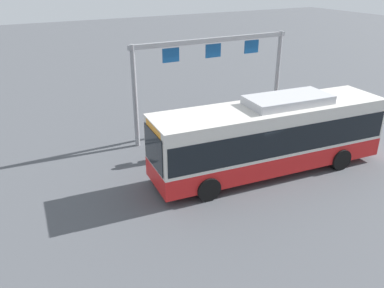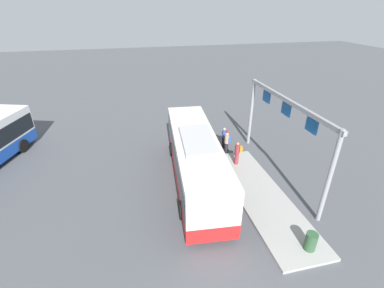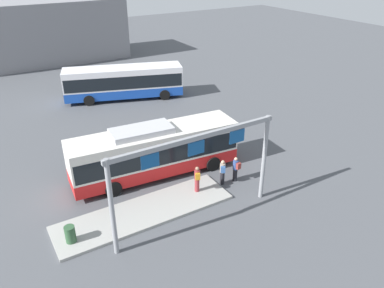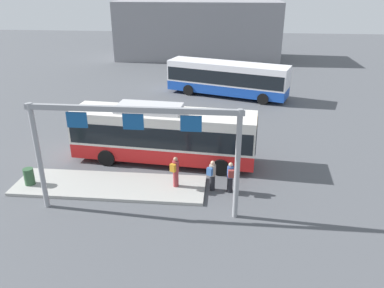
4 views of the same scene
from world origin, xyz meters
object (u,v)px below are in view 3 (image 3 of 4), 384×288
Objects in this scene: person_waiting_mid at (197,179)px; person_boarding at (236,169)px; trash_bin at (70,234)px; person_waiting_near at (223,172)px; bus_background_left at (124,81)px; bus_main at (155,150)px.

person_boarding is at bearing -66.48° from person_waiting_mid.
person_waiting_mid is at bearing 3.60° from trash_bin.
bus_background_left is at bearing 28.94° from person_waiting_near.
person_waiting_near is 1.89m from person_waiting_mid.
person_waiting_mid is (-1.88, -0.07, 0.16)m from person_waiting_near.
person_waiting_mid is 1.86× the size of trash_bin.
person_boarding is 1.86× the size of trash_bin.
person_waiting_near is at bearing 76.46° from person_boarding.
person_waiting_near is at bearing -41.55° from bus_main.
bus_main is at bearing -85.71° from bus_background_left.
person_waiting_near is 9.54m from trash_bin.
person_waiting_mid is 7.67m from trash_bin.
person_waiting_mid is at bearing 82.56° from person_boarding.
bus_main is 14.59m from bus_background_left.
bus_main reaches higher than trash_bin.
bus_background_left is at bearing 16.36° from person_waiting_mid.
trash_bin is at bearing 85.87° from person_boarding.
bus_background_left is 17.58m from person_waiting_mid.
bus_background_left is 12.57× the size of trash_bin.
bus_background_left reaches higher than person_waiting_near.
bus_main is at bearing 29.82° from trash_bin.
person_boarding reaches higher than trash_bin.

